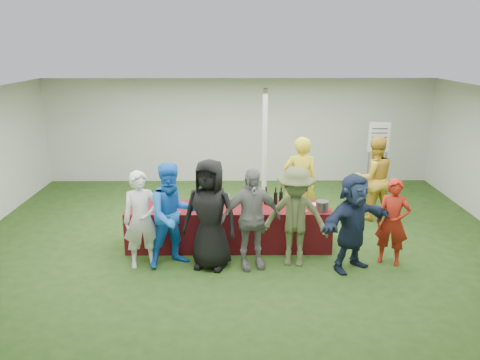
{
  "coord_description": "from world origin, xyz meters",
  "views": [
    {
      "loc": [
        -0.09,
        -8.02,
        3.56
      ],
      "look_at": [
        -0.01,
        -0.19,
        1.25
      ],
      "focal_mm": 35.0,
      "sensor_mm": 36.0,
      "label": 1
    }
  ],
  "objects_px": {
    "customer_0": "(141,220)",
    "customer_4": "(295,217)",
    "dump_bucket": "(322,206)",
    "customer_6": "(393,222)",
    "wine_list_sign": "(379,143)",
    "customer_1": "(173,215)",
    "serving_table": "(229,227)",
    "staff_back": "(373,178)",
    "customer_5": "(353,223)",
    "staff_pourer": "(300,183)",
    "customer_2": "(210,214)",
    "customer_3": "(251,219)"
  },
  "relations": [
    {
      "from": "customer_0",
      "to": "customer_4",
      "type": "height_order",
      "value": "customer_4"
    },
    {
      "from": "dump_bucket",
      "to": "customer_6",
      "type": "bearing_deg",
      "value": -24.16
    },
    {
      "from": "wine_list_sign",
      "to": "customer_1",
      "type": "bearing_deg",
      "value": -140.94
    },
    {
      "from": "customer_1",
      "to": "serving_table",
      "type": "bearing_deg",
      "value": 11.39
    },
    {
      "from": "customer_6",
      "to": "staff_back",
      "type": "bearing_deg",
      "value": 107.35
    },
    {
      "from": "dump_bucket",
      "to": "customer_1",
      "type": "bearing_deg",
      "value": -168.77
    },
    {
      "from": "customer_4",
      "to": "wine_list_sign",
      "type": "bearing_deg",
      "value": 67.08
    },
    {
      "from": "customer_5",
      "to": "customer_1",
      "type": "bearing_deg",
      "value": 144.21
    },
    {
      "from": "staff_pourer",
      "to": "customer_1",
      "type": "height_order",
      "value": "staff_pourer"
    },
    {
      "from": "customer_2",
      "to": "customer_6",
      "type": "height_order",
      "value": "customer_2"
    },
    {
      "from": "serving_table",
      "to": "customer_6",
      "type": "height_order",
      "value": "customer_6"
    },
    {
      "from": "dump_bucket",
      "to": "customer_4",
      "type": "height_order",
      "value": "customer_4"
    },
    {
      "from": "customer_2",
      "to": "dump_bucket",
      "type": "bearing_deg",
      "value": 32.67
    },
    {
      "from": "customer_5",
      "to": "customer_6",
      "type": "bearing_deg",
      "value": -16.71
    },
    {
      "from": "staff_back",
      "to": "customer_6",
      "type": "height_order",
      "value": "staff_back"
    },
    {
      "from": "wine_list_sign",
      "to": "customer_3",
      "type": "relative_size",
      "value": 1.07
    },
    {
      "from": "staff_pourer",
      "to": "customer_6",
      "type": "xyz_separation_m",
      "value": [
        1.31,
        -1.62,
        -0.19
      ]
    },
    {
      "from": "customer_1",
      "to": "wine_list_sign",
      "type": "bearing_deg",
      "value": 11.76
    },
    {
      "from": "customer_4",
      "to": "customer_6",
      "type": "xyz_separation_m",
      "value": [
        1.61,
        0.03,
        -0.1
      ]
    },
    {
      "from": "customer_3",
      "to": "customer_4",
      "type": "distance_m",
      "value": 0.73
    },
    {
      "from": "customer_3",
      "to": "customer_5",
      "type": "relative_size",
      "value": 1.05
    },
    {
      "from": "customer_3",
      "to": "customer_6",
      "type": "distance_m",
      "value": 2.34
    },
    {
      "from": "staff_back",
      "to": "customer_1",
      "type": "height_order",
      "value": "staff_back"
    },
    {
      "from": "customer_1",
      "to": "customer_2",
      "type": "height_order",
      "value": "customer_2"
    },
    {
      "from": "dump_bucket",
      "to": "customer_1",
      "type": "height_order",
      "value": "customer_1"
    },
    {
      "from": "customer_0",
      "to": "customer_4",
      "type": "relative_size",
      "value": 0.97
    },
    {
      "from": "customer_3",
      "to": "staff_pourer",
      "type": "bearing_deg",
      "value": 45.12
    },
    {
      "from": "staff_back",
      "to": "customer_1",
      "type": "relative_size",
      "value": 1.0
    },
    {
      "from": "dump_bucket",
      "to": "customer_6",
      "type": "distance_m",
      "value": 1.19
    },
    {
      "from": "customer_0",
      "to": "customer_5",
      "type": "relative_size",
      "value": 1.01
    },
    {
      "from": "customer_0",
      "to": "customer_4",
      "type": "xyz_separation_m",
      "value": [
        2.49,
        0.02,
        0.03
      ]
    },
    {
      "from": "staff_back",
      "to": "customer_0",
      "type": "bearing_deg",
      "value": 16.75
    },
    {
      "from": "staff_back",
      "to": "customer_5",
      "type": "xyz_separation_m",
      "value": [
        -0.97,
        -2.28,
        -0.07
      ]
    },
    {
      "from": "staff_pourer",
      "to": "customer_5",
      "type": "distance_m",
      "value": 1.92
    },
    {
      "from": "serving_table",
      "to": "customer_5",
      "type": "xyz_separation_m",
      "value": [
        1.99,
        -0.9,
        0.43
      ]
    },
    {
      "from": "customer_0",
      "to": "customer_5",
      "type": "xyz_separation_m",
      "value": [
        3.39,
        -0.15,
        -0.0
      ]
    },
    {
      "from": "wine_list_sign",
      "to": "staff_back",
      "type": "bearing_deg",
      "value": -108.96
    },
    {
      "from": "staff_pourer",
      "to": "customer_1",
      "type": "xyz_separation_m",
      "value": [
        -2.28,
        -1.64,
        -0.05
      ]
    },
    {
      "from": "wine_list_sign",
      "to": "staff_pourer",
      "type": "distance_m",
      "value": 2.84
    },
    {
      "from": "customer_2",
      "to": "customer_3",
      "type": "height_order",
      "value": "customer_2"
    },
    {
      "from": "staff_pourer",
      "to": "customer_6",
      "type": "bearing_deg",
      "value": 129.71
    },
    {
      "from": "serving_table",
      "to": "customer_1",
      "type": "xyz_separation_m",
      "value": [
        -0.9,
        -0.72,
        0.5
      ]
    },
    {
      "from": "dump_bucket",
      "to": "staff_back",
      "type": "height_order",
      "value": "staff_back"
    },
    {
      "from": "staff_pourer",
      "to": "customer_6",
      "type": "distance_m",
      "value": 2.1
    },
    {
      "from": "wine_list_sign",
      "to": "customer_1",
      "type": "height_order",
      "value": "wine_list_sign"
    },
    {
      "from": "customer_0",
      "to": "customer_3",
      "type": "relative_size",
      "value": 0.96
    },
    {
      "from": "customer_2",
      "to": "customer_6",
      "type": "relative_size",
      "value": 1.24
    },
    {
      "from": "customer_1",
      "to": "dump_bucket",
      "type": "bearing_deg",
      "value": -16.08
    },
    {
      "from": "customer_2",
      "to": "customer_4",
      "type": "bearing_deg",
      "value": 18.46
    },
    {
      "from": "serving_table",
      "to": "wine_list_sign",
      "type": "xyz_separation_m",
      "value": [
        3.46,
        2.81,
        0.94
      ]
    }
  ]
}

